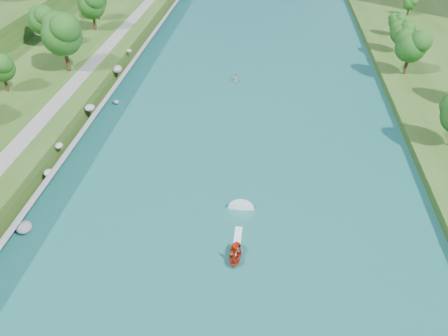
# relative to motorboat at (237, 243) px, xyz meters

# --- Properties ---
(ground) EXTENTS (260.00, 260.00, 0.00)m
(ground) POSITION_rel_motorboat_xyz_m (-1.68, -4.14, -0.67)
(ground) COLOR #2D5119
(ground) RESTS_ON ground
(river_water) EXTENTS (55.00, 240.00, 0.10)m
(river_water) POSITION_rel_motorboat_xyz_m (-1.68, 15.86, -0.62)
(river_water) COLOR #175856
(river_water) RESTS_ON ground
(riprap_bank) EXTENTS (3.99, 236.00, 4.19)m
(riprap_bank) POSITION_rel_motorboat_xyz_m (-27.56, 14.83, 1.16)
(riprap_bank) COLOR slate
(riprap_bank) RESTS_ON ground
(riverside_path) EXTENTS (3.00, 200.00, 0.10)m
(riverside_path) POSITION_rel_motorboat_xyz_m (-34.18, 15.86, 2.88)
(riverside_path) COLOR gray
(riverside_path) RESTS_ON berm_west
(motorboat) EXTENTS (3.60, 18.62, 1.96)m
(motorboat) POSITION_rel_motorboat_xyz_m (0.00, 0.00, 0.00)
(motorboat) COLOR red
(motorboat) RESTS_ON river_water
(raft) EXTENTS (2.53, 2.98, 1.58)m
(raft) POSITION_rel_motorboat_xyz_m (-4.47, 47.25, -0.22)
(raft) COLOR #9B9DA4
(raft) RESTS_ON river_water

